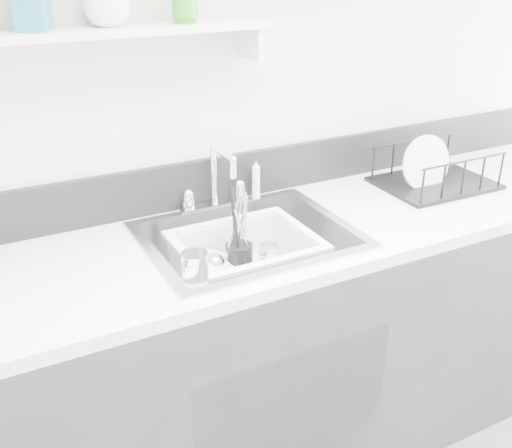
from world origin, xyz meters
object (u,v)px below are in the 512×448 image
dish_rack (436,166)px  sink (249,261)px  wash_tub (246,262)px  counter_run (249,356)px

dish_rack → sink: bearing=-174.4°
wash_tub → dish_rack: (0.83, 0.07, 0.16)m
sink → wash_tub: (-0.02, -0.01, 0.00)m
wash_tub → sink: bearing=29.7°
sink → counter_run: bearing=0.0°
sink → wash_tub: bearing=-150.3°
wash_tub → dish_rack: bearing=4.9°
counter_run → sink: (0.00, 0.00, 0.37)m
counter_run → sink: bearing=0.0°
counter_run → wash_tub: bearing=-150.3°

